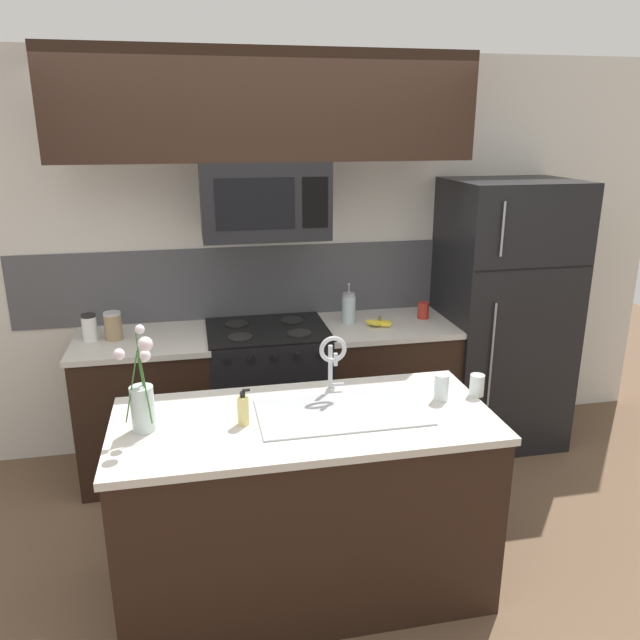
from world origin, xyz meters
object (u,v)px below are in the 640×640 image
Objects in this scene: refrigerator at (501,314)px; storage_jar_tall at (90,327)px; dish_soap_bottle at (243,410)px; stove_range at (269,395)px; microwave at (264,200)px; drinking_glass at (441,387)px; banana_bunch at (380,323)px; storage_jar_medium at (113,326)px; french_press at (349,308)px; spare_glass at (477,385)px; flower_vase at (142,400)px; coffee_tin at (423,310)px; sink_faucet at (332,357)px.

storage_jar_tall is (-2.69, 0.01, 0.08)m from refrigerator.
storage_jar_tall is 1.00× the size of dish_soap_bottle.
microwave reaches higher than stove_range.
drinking_glass is at bearing -60.67° from stove_range.
microwave is 3.93× the size of banana_bunch.
storage_jar_medium is 2.02m from drinking_glass.
dish_soap_bottle is (-0.81, -1.33, -0.03)m from french_press.
spare_glass is (1.13, 0.08, -0.02)m from dish_soap_bottle.
drinking_glass is (0.13, -1.27, -0.04)m from french_press.
flower_vase is (-0.68, -1.22, -0.68)m from microwave.
coffee_tin reaches higher than spare_glass.
refrigerator reaches higher than storage_jar_tall.
dish_soap_bottle is (0.67, -1.29, -0.02)m from storage_jar_medium.
stove_range is 1.07m from storage_jar_medium.
french_press reaches higher than stove_range.
stove_range is 3.48× the size of french_press.
microwave is at bearing -2.51° from storage_jar_medium.
flower_vase is at bearing -143.41° from coffee_tin.
storage_jar_tall is at bearing 121.92° from dish_soap_bottle.
dish_soap_bottle is at bearing -3.50° from flower_vase.
storage_jar_tall is 2.13m from coffee_tin.
refrigerator is 10.58× the size of storage_jar_medium.
banana_bunch is 0.36m from coffee_tin.
dish_soap_bottle reaches higher than spare_glass.
dish_soap_bottle is 1.13m from spare_glass.
storage_jar_tall is 0.96× the size of storage_jar_medium.
storage_jar_tall reaches higher than stove_range.
stove_range is 1.27m from microwave.
drinking_glass is (-0.94, -1.23, 0.06)m from refrigerator.
stove_range is 1.55m from spare_glass.
drinking_glass reaches higher than banana_bunch.
storage_jar_medium is 2.17m from spare_glass.
storage_jar_tall is at bearing 107.09° from flower_vase.
coffee_tin is 2.17m from flower_vase.
spare_glass is (0.87, -1.19, 0.50)m from stove_range.
flower_vase is (-1.74, -1.29, 0.09)m from coffee_tin.
drinking_glass is at bearing -175.23° from spare_glass.
storage_jar_tall reaches higher than banana_bunch.
flower_vase is (-2.30, -1.26, 0.14)m from refrigerator.
french_press is 0.52m from coffee_tin.
sink_faucet is at bearing 162.33° from drinking_glass.
microwave reaches higher than refrigerator.
microwave reaches higher than storage_jar_tall.
stove_range is 1.68m from refrigerator.
french_press is at bearing 46.76° from flower_vase.
microwave reaches higher than storage_jar_medium.
dish_soap_bottle reaches higher than banana_bunch.
microwave is 5.82× the size of drinking_glass.
refrigerator is 14.23× the size of drinking_glass.
storage_jar_tall is 1.80m from banana_bunch.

